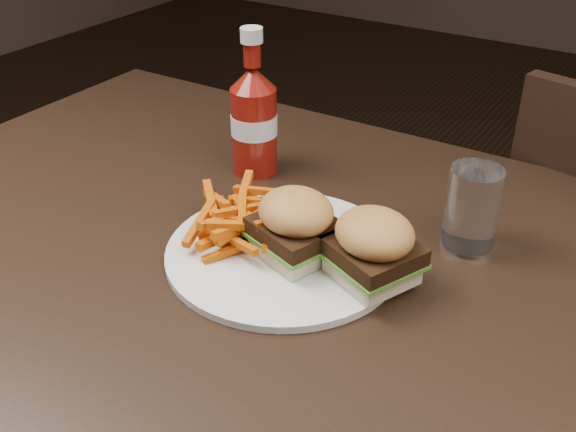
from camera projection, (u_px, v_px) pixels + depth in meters
The scene contains 7 objects.
dining_table at pixel (278, 270), 0.80m from camera, with size 1.20×0.80×0.04m, color black.
plate at pixel (283, 252), 0.79m from camera, with size 0.28×0.28×0.01m, color white.
sandwich_half_a at pixel (296, 246), 0.77m from camera, with size 0.08×0.08×0.02m, color beige.
sandwich_half_b at pixel (372, 269), 0.73m from camera, with size 0.08×0.08×0.02m, color beige.
fries_pile at pixel (245, 218), 0.80m from camera, with size 0.12×0.12×0.05m, color #BD5800, non-canonical shape.
ketchup_bottle at pixel (254, 132), 0.95m from camera, with size 0.06×0.06×0.13m, color maroon.
tumbler at pixel (472, 207), 0.78m from camera, with size 0.06×0.06×0.10m, color white.
Camera 1 is at (0.36, -0.54, 1.20)m, focal length 42.00 mm.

